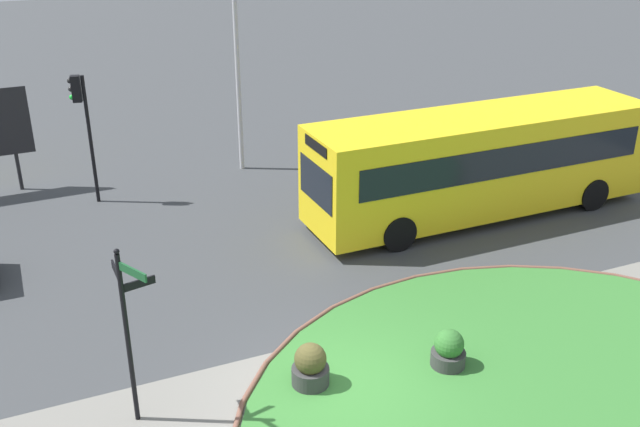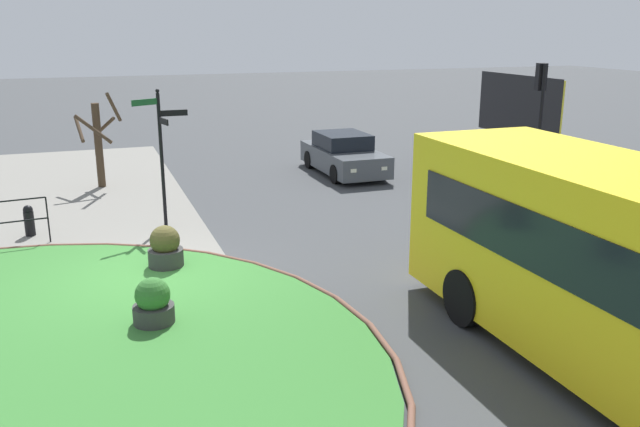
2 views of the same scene
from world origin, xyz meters
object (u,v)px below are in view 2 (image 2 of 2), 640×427
bollard_foreground (29,220)px  planter_near_signpost (153,305)px  traffic_light_near (540,101)px  signpost_directional (161,147)px  street_tree_bare (99,139)px  car_near_lane (344,155)px  planter_kerbside (165,250)px  billboard_left (518,107)px

bollard_foreground → planter_near_signpost: 6.78m
traffic_light_near → signpost_directional: bearing=99.5°
street_tree_bare → traffic_light_near: bearing=64.8°
car_near_lane → street_tree_bare: (-0.64, -8.12, 0.90)m
traffic_light_near → planter_kerbside: size_ratio=4.04×
car_near_lane → planter_near_signpost: (10.56, -7.69, -0.25)m
billboard_left → planter_near_signpost: billboard_left is taller
bollard_foreground → traffic_light_near: (0.93, 14.13, 2.51)m
bollard_foreground → billboard_left: billboard_left is taller
traffic_light_near → car_near_lane: bearing=51.6°
billboard_left → bollard_foreground: bearing=-81.6°
car_near_lane → planter_kerbside: bearing=-42.9°
bollard_foreground → planter_near_signpost: (6.37, 2.32, 0.01)m
signpost_directional → billboard_left: signpost_directional is taller
traffic_light_near → billboard_left: (-3.68, 1.95, -0.66)m
car_near_lane → billboard_left: (1.45, 6.07, 1.59)m
billboard_left → street_tree_bare: 14.36m
bollard_foreground → street_tree_bare: bearing=158.6°
signpost_directional → street_tree_bare: 5.35m
signpost_directional → car_near_lane: size_ratio=0.82×
signpost_directional → street_tree_bare: signpost_directional is taller
planter_kerbside → street_tree_bare: street_tree_bare is taller
traffic_light_near → planter_kerbside: 11.83m
planter_near_signpost → planter_kerbside: planter_kerbside is taller
signpost_directional → bollard_foreground: (-0.31, -3.28, -1.70)m
car_near_lane → billboard_left: bearing=76.3°
signpost_directional → traffic_light_near: traffic_light_near is taller
car_near_lane → traffic_light_near: traffic_light_near is taller
signpost_directional → planter_near_signpost: size_ratio=3.89×
bollard_foreground → street_tree_bare: 5.31m
car_near_lane → billboard_left: size_ratio=0.95×
bollard_foreground → traffic_light_near: size_ratio=0.20×
bollard_foreground → billboard_left: bearing=99.7°
planter_kerbside → bollard_foreground: bearing=-141.2°
planter_near_signpost → street_tree_bare: size_ratio=0.29×
planter_kerbside → street_tree_bare: bearing=-173.3°
billboard_left → planter_kerbside: bearing=-65.8°
planter_kerbside → street_tree_bare: size_ratio=0.32×
street_tree_bare → planter_near_signpost: bearing=2.2°
car_near_lane → planter_near_signpost: 13.07m
signpost_directional → planter_kerbside: signpost_directional is taller
car_near_lane → billboard_left: billboard_left is taller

